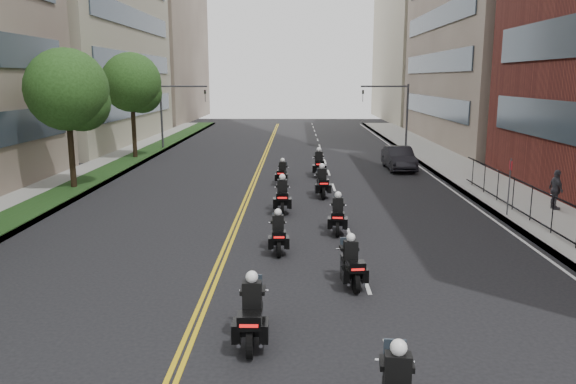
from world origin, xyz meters
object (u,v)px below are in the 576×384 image
at_px(motorcycle_5, 338,216).
at_px(motorcycle_6, 282,197).
at_px(motorcycle_2, 252,315).
at_px(motorcycle_4, 278,235).
at_px(motorcycle_3, 351,265).
at_px(motorcycle_9, 319,165).
at_px(motorcycle_7, 322,184).
at_px(pedestrian_c, 556,190).
at_px(motorcycle_8, 282,174).
at_px(parked_sedan, 399,158).

bearing_deg(motorcycle_5, motorcycle_6, 128.40).
bearing_deg(motorcycle_6, motorcycle_2, -92.94).
bearing_deg(motorcycle_4, motorcycle_3, -58.89).
xyz_separation_m(motorcycle_2, motorcycle_6, (0.38, 13.06, 0.02)).
distance_m(motorcycle_2, motorcycle_9, 22.91).
bearing_deg(motorcycle_5, motorcycle_2, -101.04).
distance_m(motorcycle_2, motorcycle_3, 4.62).
bearing_deg(motorcycle_7, motorcycle_3, -91.51).
xyz_separation_m(motorcycle_4, motorcycle_9, (2.06, 15.75, 0.11)).
bearing_deg(pedestrian_c, motorcycle_6, 86.68).
xyz_separation_m(motorcycle_7, motorcycle_8, (-2.16, 3.52, -0.08)).
xyz_separation_m(motorcycle_7, pedestrian_c, (10.55, -3.35, 0.38)).
distance_m(motorcycle_3, motorcycle_4, 3.98).
height_order(motorcycle_3, motorcycle_8, motorcycle_3).
distance_m(motorcycle_3, motorcycle_6, 9.56).
relative_size(motorcycle_2, motorcycle_4, 1.11).
bearing_deg(motorcycle_3, motorcycle_4, 118.16).
bearing_deg(motorcycle_6, motorcycle_8, 90.18).
bearing_deg(motorcycle_6, motorcycle_7, 59.21).
bearing_deg(motorcycle_4, motorcycle_6, 86.19).
distance_m(motorcycle_3, parked_sedan, 22.34).
distance_m(motorcycle_6, motorcycle_8, 7.02).
relative_size(motorcycle_5, parked_sedan, 0.47).
xyz_separation_m(motorcycle_2, motorcycle_3, (2.66, 3.77, -0.06)).
bearing_deg(parked_sedan, motorcycle_6, -122.64).
distance_m(motorcycle_3, motorcycle_5, 5.86).
bearing_deg(motorcycle_5, parked_sedan, 76.15).
height_order(motorcycle_7, pedestrian_c, pedestrian_c).
bearing_deg(pedestrian_c, motorcycle_3, 128.63).
bearing_deg(motorcycle_7, motorcycle_8, 118.67).
bearing_deg(motorcycle_9, motorcycle_4, -98.18).
height_order(motorcycle_5, motorcycle_8, motorcycle_5).
relative_size(motorcycle_3, motorcycle_8, 1.03).
relative_size(motorcycle_4, motorcycle_7, 0.89).
bearing_deg(motorcycle_6, motorcycle_4, -91.26).
bearing_deg(motorcycle_6, motorcycle_5, -57.38).
bearing_deg(pedestrian_c, motorcycle_5, 105.25).
height_order(motorcycle_8, motorcycle_9, motorcycle_9).
xyz_separation_m(motorcycle_3, motorcycle_9, (-0.22, 19.01, 0.10)).
height_order(motorcycle_5, pedestrian_c, pedestrian_c).
bearing_deg(motorcycle_2, motorcycle_6, 87.73).
height_order(motorcycle_7, parked_sedan, motorcycle_7).
relative_size(motorcycle_2, motorcycle_8, 1.13).
bearing_deg(motorcycle_8, parked_sedan, 40.35).
bearing_deg(pedestrian_c, motorcycle_9, 43.56).
relative_size(motorcycle_2, parked_sedan, 0.49).
bearing_deg(motorcycle_3, motorcycle_5, 83.02).
relative_size(motorcycle_3, motorcycle_9, 0.86).
bearing_deg(motorcycle_9, parked_sedan, 25.44).
bearing_deg(pedestrian_c, motorcycle_2, 131.66).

